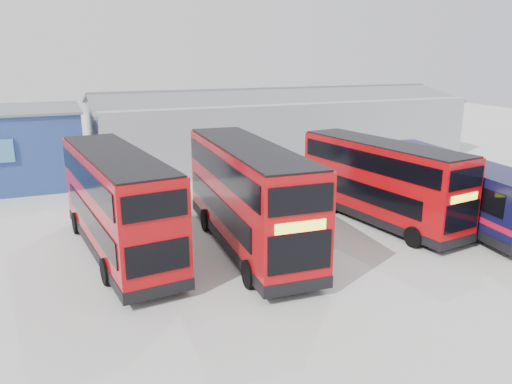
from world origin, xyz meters
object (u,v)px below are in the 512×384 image
at_px(double_decker_left, 118,205).
at_px(double_decker_centre, 248,198).
at_px(double_decker_right, 380,183).
at_px(maintenance_shed, 275,126).
at_px(single_decker_blue, 451,189).

relative_size(double_decker_left, double_decker_centre, 0.97).
distance_m(double_decker_centre, double_decker_right, 7.74).
height_order(maintenance_shed, single_decker_blue, maintenance_shed).
bearing_deg(single_decker_blue, double_decker_centre, 6.23).
height_order(maintenance_shed, double_decker_centre, maintenance_shed).
height_order(double_decker_centre, single_decker_blue, double_decker_centre).
relative_size(maintenance_shed, single_decker_blue, 2.46).
bearing_deg(double_decker_left, double_decker_centre, 159.46).
relative_size(double_decker_centre, single_decker_blue, 0.92).
xyz_separation_m(double_decker_centre, single_decker_blue, (11.69, -0.08, -0.75)).
height_order(double_decker_left, single_decker_blue, double_decker_left).
relative_size(double_decker_left, single_decker_blue, 0.90).
height_order(double_decker_left, double_decker_centre, double_decker_centre).
bearing_deg(double_decker_left, single_decker_blue, 168.41).
bearing_deg(double_decker_left, double_decker_right, 170.69).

